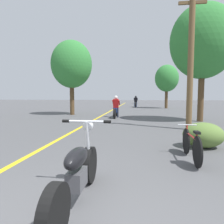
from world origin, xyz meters
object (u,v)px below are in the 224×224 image
Objects in this scene: roadside_tree_left at (72,65)px; motorcycle_rider_lead at (116,109)px; motorcycle_rider_far at (136,101)px; utility_pole at (191,58)px; roadside_tree_right_near at (203,42)px; bicycle_parked at (191,145)px; roadside_tree_right_far at (167,79)px; motorcycle_rider_mid at (136,103)px; motorcycle_foreground at (77,172)px.

roadside_tree_left is 4.86m from motorcycle_rider_lead.
motorcycle_rider_lead is 22.25m from motorcycle_rider_far.
roadside_tree_right_near reaches higher than utility_pole.
roadside_tree_right_near is 8.35m from bicycle_parked.
bicycle_parked is at bearing -86.88° from motorcycle_rider_far.
motorcycle_rider_lead is 1.04× the size of motorcycle_rider_far.
motorcycle_rider_mid is at bearing 151.84° from roadside_tree_right_far.
roadside_tree_right_near is 10.73m from motorcycle_foreground.
motorcycle_foreground is at bearing -133.49° from bicycle_parked.
motorcycle_rider_mid is (-3.77, 13.18, -3.79)m from roadside_tree_right_near.
roadside_tree_right_near is 2.98× the size of motorcycle_rider_lead.
motorcycle_rider_far is at bearing 87.44° from motorcycle_rider_lead.
utility_pole is 7.34m from motorcycle_foreground.
utility_pole is 6.10m from motorcycle_rider_lead.
roadside_tree_right_far is 0.88× the size of roadside_tree_left.
roadside_tree_right_far is 11.71m from roadside_tree_left.
motorcycle_rider_far reaches higher than motorcycle_foreground.
motorcycle_rider_lead is at bearing -95.36° from motorcycle_rider_mid.
roadside_tree_left is 2.52× the size of motorcycle_rider_mid.
roadside_tree_left is at bearing 161.58° from roadside_tree_right_near.
motorcycle_rider_far is (4.44, 20.90, -3.19)m from roadside_tree_left.
motorcycle_foreground is at bearing -114.93° from utility_pole.
roadside_tree_left is 12.00m from bicycle_parked.
bicycle_parked is at bearing -58.00° from roadside_tree_left.
roadside_tree_right_near is 1.16× the size of roadside_tree_left.
utility_pole is 5.01m from bicycle_parked.
roadside_tree_right_far reaches higher than motorcycle_rider_lead.
motorcycle_rider_lead reaches higher than bicycle_parked.
roadside_tree_left is 2.75× the size of motorcycle_foreground.
motorcycle_rider_lead is 11.79m from motorcycle_rider_mid.
motorcycle_foreground is at bearing -86.22° from motorcycle_rider_lead.
roadside_tree_right_far is 2.43× the size of motorcycle_foreground.
bicycle_parked is (1.67, -30.67, -0.16)m from motorcycle_rider_far.
motorcycle_rider_lead is 1.33× the size of bicycle_parked.
utility_pole reaches higher than bicycle_parked.
roadside_tree_right_far is 2.36× the size of motorcycle_rider_far.
utility_pole is 3.61× the size of bicycle_parked.
motorcycle_foreground is 0.97× the size of motorcycle_rider_far.
bicycle_parked is at bearing -95.79° from roadside_tree_right_far.
roadside_tree_right_far reaches higher than motorcycle_foreground.
motorcycle_rider_lead is at bearing 130.03° from utility_pole.
roadside_tree_right_near is (1.28, 2.84, 1.34)m from utility_pole.
motorcycle_rider_mid is (4.54, 10.41, -3.17)m from roadside_tree_left.
roadside_tree_left is 12.97m from motorcycle_foreground.
utility_pole is at bearing 77.40° from bicycle_parked.
motorcycle_foreground is (4.14, -11.85, -3.27)m from roadside_tree_left.
utility_pole is 9.03m from roadside_tree_left.
bicycle_parked is (2.67, -8.44, -0.19)m from motorcycle_rider_lead.
roadside_tree_right_far is at bearing -28.16° from motorcycle_rider_mid.
roadside_tree_left reaches higher than roadside_tree_right_far.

